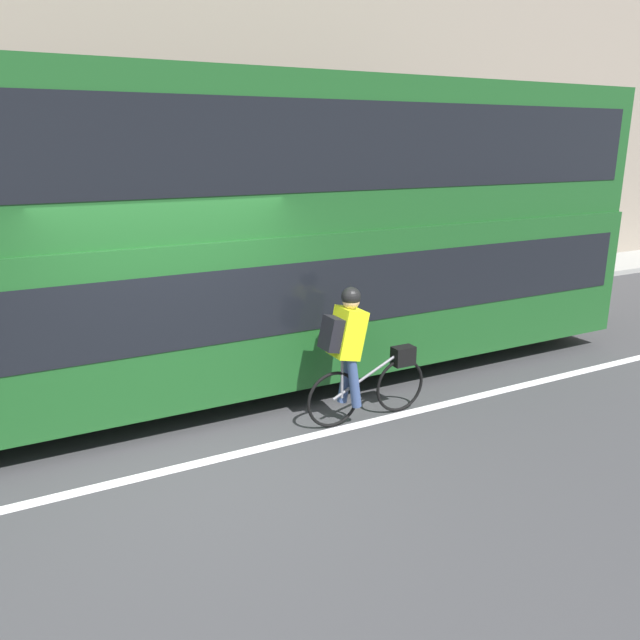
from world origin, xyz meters
name	(u,v)px	position (x,y,z in m)	size (l,w,h in m)	color
ground_plane	(198,460)	(0.00, 0.00, 0.00)	(80.00, 80.00, 0.00)	#38383A
road_center_line	(200,463)	(0.00, -0.08, 0.00)	(50.00, 0.14, 0.01)	silver
sidewalk_curb	(110,330)	(0.00, 4.80, 0.06)	(60.00, 1.69, 0.12)	gray
building_facade	(71,33)	(0.00, 5.80, 4.72)	(60.00, 0.30, 9.44)	gray
bus	(259,222)	(1.48, 1.81, 2.09)	(10.42, 2.57, 3.79)	black
cyclist_on_bike	(356,350)	(1.85, 0.03, 0.85)	(1.54, 0.32, 1.58)	black
street_sign_post	(371,228)	(4.99, 4.71, 1.45)	(0.36, 0.09, 2.38)	#59595B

